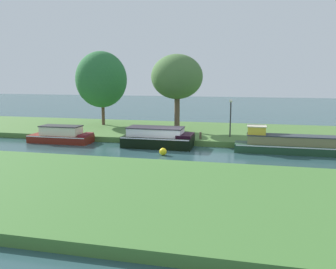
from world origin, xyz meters
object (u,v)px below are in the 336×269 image
maroon_cruiser (61,135)px  lamp_post (231,113)px  black_barge (158,138)px  willow_tree_centre (177,77)px  willow_tree_left (101,80)px  channel_buoy (163,152)px  forest_narrowboat (301,145)px  mooring_post_near (200,136)px

maroon_cruiser → lamp_post: (12.15, 2.97, 1.65)m
black_barge → willow_tree_centre: size_ratio=0.78×
willow_tree_left → lamp_post: willow_tree_left is taller
black_barge → channel_buoy: (0.96, -2.48, -0.39)m
forest_narrowboat → willow_tree_left: 18.20m
lamp_post → willow_tree_left: bearing=162.3°
willow_tree_left → forest_narrowboat: bearing=-22.3°
black_barge → willow_tree_centre: 6.47m
mooring_post_near → black_barge: bearing=-151.6°
lamp_post → mooring_post_near: size_ratio=5.49×
forest_narrowboat → channel_buoy: 8.81m
channel_buoy → mooring_post_near: bearing=65.7°
channel_buoy → willow_tree_centre: bearing=95.1°
channel_buoy → forest_narrowboat: bearing=16.4°
willow_tree_left → willow_tree_centre: bearing=-13.7°
black_barge → mooring_post_near: bearing=28.4°
black_barge → lamp_post: (4.75, 2.97, 1.54)m
channel_buoy → maroon_cruiser: bearing=163.5°
forest_narrowboat → lamp_post: bearing=147.5°
maroon_cruiser → mooring_post_near: 10.26m
forest_narrowboat → lamp_post: (-4.66, 2.97, 1.62)m
lamp_post → maroon_cruiser: bearing=-166.3°
willow_tree_left → mooring_post_near: willow_tree_left is taller
black_barge → channel_buoy: black_barge is taller
lamp_post → forest_narrowboat: bearing=-32.5°
maroon_cruiser → mooring_post_near: size_ratio=9.19×
maroon_cruiser → channel_buoy: bearing=-16.5°
maroon_cruiser → willow_tree_centre: (7.69, 4.95, 4.26)m
black_barge → willow_tree_left: size_ratio=0.73×
black_barge → mooring_post_near: (2.75, 1.48, 0.03)m
willow_tree_left → willow_tree_centre: 7.54m
willow_tree_left → willow_tree_centre: willow_tree_left is taller
forest_narrowboat → lamp_post: size_ratio=3.10×
willow_tree_centre → maroon_cruiser: bearing=-147.2°
black_barge → maroon_cruiser: bearing=180.0°
forest_narrowboat → mooring_post_near: forest_narrowboat is taller
willow_tree_left → channel_buoy: bearing=-49.1°
willow_tree_centre → lamp_post: (4.46, -1.98, -2.61)m
black_barge → willow_tree_left: willow_tree_left is taller
willow_tree_left → maroon_cruiser: bearing=-93.2°
black_barge → forest_narrowboat: bearing=0.0°
channel_buoy → lamp_post: bearing=55.2°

